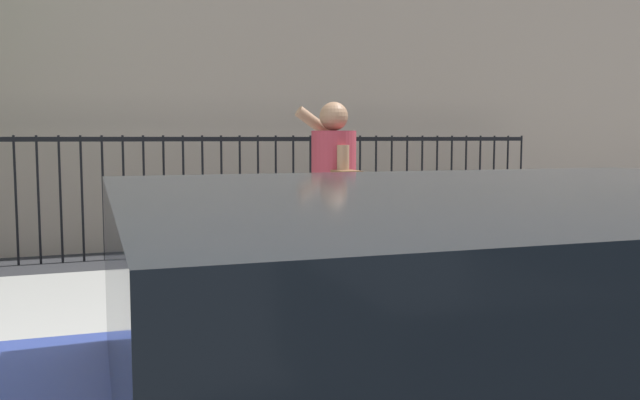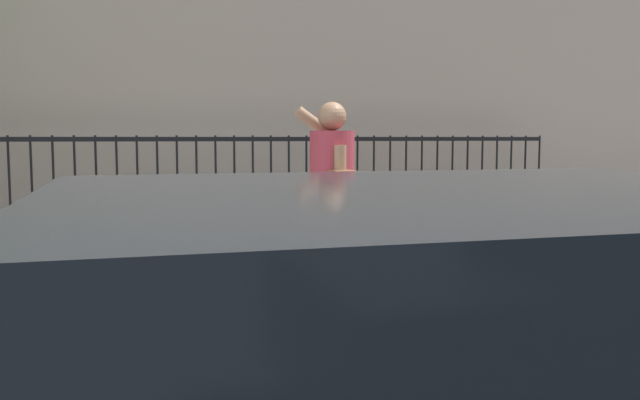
% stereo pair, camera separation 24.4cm
% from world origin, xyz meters
% --- Properties ---
extents(sidewalk, '(28.00, 4.40, 0.15)m').
position_xyz_m(sidewalk, '(0.00, 2.20, 0.07)').
color(sidewalk, gray).
rests_on(sidewalk, ground).
extents(iron_fence, '(12.03, 0.04, 1.60)m').
position_xyz_m(iron_fence, '(0.00, 5.90, 1.02)').
color(iron_fence, black).
rests_on(iron_fence, ground).
extents(pedestrian_on_phone, '(0.49, 0.65, 1.69)m').
position_xyz_m(pedestrian_on_phone, '(1.11, 1.63, 1.13)').
color(pedestrian_on_phone, '#936B4C').
rests_on(pedestrian_on_phone, sidewalk).
extents(street_bench, '(1.60, 0.45, 0.95)m').
position_xyz_m(street_bench, '(3.35, 3.07, 0.65)').
color(street_bench, brown).
rests_on(street_bench, sidewalk).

